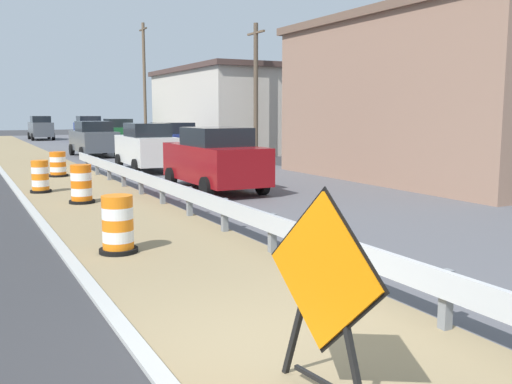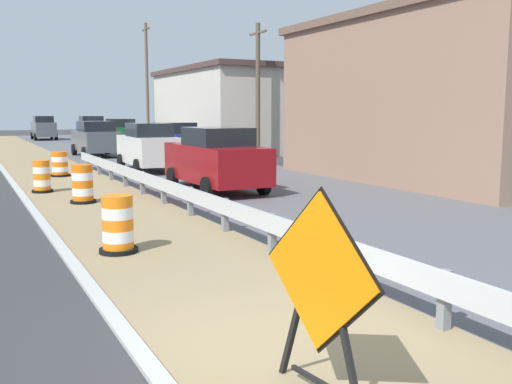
% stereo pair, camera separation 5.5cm
% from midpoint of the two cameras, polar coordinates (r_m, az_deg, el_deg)
% --- Properties ---
extents(ground_plane, '(160.00, 160.00, 0.00)m').
position_cam_midpoint_polar(ground_plane, '(6.31, 1.78, -15.15)').
color(ground_plane, '#333335').
extents(median_dirt_strip, '(3.37, 120.00, 0.01)m').
position_cam_midpoint_polar(median_dirt_strip, '(6.54, 5.62, -14.30)').
color(median_dirt_strip, '#8E7A56').
rests_on(median_dirt_strip, ground).
extents(curb_near_edge, '(0.20, 120.00, 0.11)m').
position_cam_midpoint_polar(curb_near_edge, '(5.85, -9.98, -17.18)').
color(curb_near_edge, '#ADADA8').
rests_on(curb_near_edge, ground).
extents(guardrail_median, '(0.18, 42.92, 0.71)m').
position_cam_midpoint_polar(guardrail_median, '(6.90, 18.10, -8.92)').
color(guardrail_median, silver).
rests_on(guardrail_median, ground).
extents(warning_sign_diamond, '(0.24, 1.46, 1.86)m').
position_cam_midpoint_polar(warning_sign_diamond, '(5.01, 6.60, -8.87)').
color(warning_sign_diamond, black).
rests_on(warning_sign_diamond, ground).
extents(traffic_barrel_nearest, '(0.68, 0.68, 1.03)m').
position_cam_midpoint_polar(traffic_barrel_nearest, '(10.43, -13.42, -3.40)').
color(traffic_barrel_nearest, orange).
rests_on(traffic_barrel_nearest, ground).
extents(traffic_barrel_close, '(0.69, 0.69, 1.06)m').
position_cam_midpoint_polar(traffic_barrel_close, '(16.36, -16.76, 0.60)').
color(traffic_barrel_close, orange).
rests_on(traffic_barrel_close, ground).
extents(traffic_barrel_mid, '(0.64, 0.64, 1.00)m').
position_cam_midpoint_polar(traffic_barrel_mid, '(18.93, -20.43, 1.32)').
color(traffic_barrel_mid, orange).
rests_on(traffic_barrel_mid, ground).
extents(traffic_barrel_far, '(0.75, 0.75, 0.96)m').
position_cam_midpoint_polar(traffic_barrel_far, '(23.41, -18.84, 2.52)').
color(traffic_barrel_far, orange).
rests_on(traffic_barrel_far, ground).
extents(car_lead_near_lane, '(2.05, 4.65, 2.00)m').
position_cam_midpoint_polar(car_lead_near_lane, '(18.13, -3.93, 3.28)').
color(car_lead_near_lane, maroon).
rests_on(car_lead_near_lane, ground).
extents(car_trailing_near_lane, '(2.17, 4.72, 1.94)m').
position_cam_midpoint_polar(car_trailing_near_lane, '(30.02, -7.92, 5.02)').
color(car_trailing_near_lane, navy).
rests_on(car_trailing_near_lane, ground).
extents(car_lead_far_lane, '(1.99, 4.77, 2.12)m').
position_cam_midpoint_polar(car_lead_far_lane, '(55.06, -20.34, 6.00)').
color(car_lead_far_lane, '#4C5156').
rests_on(car_lead_far_lane, ground).
extents(car_mid_far_lane, '(2.17, 4.25, 2.13)m').
position_cam_midpoint_polar(car_mid_far_lane, '(50.86, -15.98, 6.07)').
color(car_mid_far_lane, navy).
rests_on(car_mid_far_lane, ground).
extents(car_trailing_far_lane, '(2.16, 4.39, 1.97)m').
position_cam_midpoint_polar(car_trailing_far_lane, '(33.47, -15.58, 5.12)').
color(car_trailing_far_lane, '#4C5156').
rests_on(car_trailing_far_lane, ground).
extents(car_distant_a, '(2.14, 4.35, 2.01)m').
position_cam_midpoint_polar(car_distant_a, '(40.82, -13.21, 5.69)').
color(car_distant_a, '#195128').
rests_on(car_distant_a, ground).
extents(car_distant_b, '(2.00, 4.46, 2.01)m').
position_cam_midpoint_polar(car_distant_b, '(24.68, -10.57, 4.42)').
color(car_distant_b, silver).
rests_on(car_distant_b, ground).
extents(roadside_shop_near, '(7.92, 11.77, 5.98)m').
position_cam_midpoint_polar(roadside_shop_near, '(22.73, 18.66, 8.87)').
color(roadside_shop_near, '#93705B').
rests_on(roadside_shop_near, ground).
extents(roadside_shop_far, '(8.98, 12.05, 5.22)m').
position_cam_midpoint_polar(roadside_shop_far, '(37.65, -0.99, 8.19)').
color(roadside_shop_far, beige).
rests_on(roadside_shop_far, ground).
extents(utility_pole_near, '(0.24, 1.80, 9.12)m').
position_cam_midpoint_polar(utility_pole_near, '(19.21, 22.71, 14.08)').
color(utility_pole_near, brown).
rests_on(utility_pole_near, ground).
extents(utility_pole_mid, '(0.24, 1.80, 7.07)m').
position_cam_midpoint_polar(utility_pole_mid, '(30.75, 0.24, 10.22)').
color(utility_pole_mid, brown).
rests_on(utility_pole_mid, ground).
extents(utility_pole_far, '(0.24, 1.80, 9.43)m').
position_cam_midpoint_polar(utility_pole_far, '(47.35, -10.75, 10.73)').
color(utility_pole_far, brown).
rests_on(utility_pole_far, ground).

